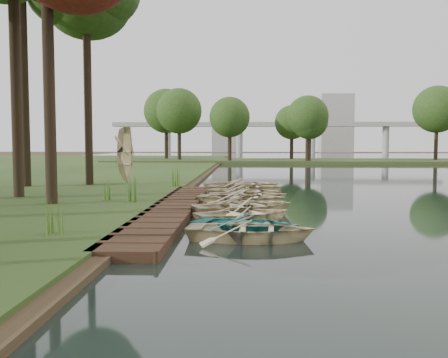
{
  "coord_description": "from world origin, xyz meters",
  "views": [
    {
      "loc": [
        0.96,
        -18.19,
        2.55
      ],
      "look_at": [
        0.2,
        1.9,
        1.14
      ],
      "focal_mm": 40.0,
      "sensor_mm": 36.0,
      "label": 1
    }
  ],
  "objects_px": {
    "boardwalk": "(173,209)",
    "rowboat_1": "(246,222)",
    "rowboat_0": "(250,227)",
    "rowboat_2": "(244,212)",
    "stored_rowboat": "(127,178)"
  },
  "relations": [
    {
      "from": "rowboat_1",
      "to": "stored_rowboat",
      "type": "distance_m",
      "value": 15.74
    },
    {
      "from": "rowboat_0",
      "to": "rowboat_1",
      "type": "bearing_deg",
      "value": 10.24
    },
    {
      "from": "rowboat_0",
      "to": "boardwalk",
      "type": "bearing_deg",
      "value": 31.51
    },
    {
      "from": "boardwalk",
      "to": "rowboat_1",
      "type": "relative_size",
      "value": 5.25
    },
    {
      "from": "rowboat_2",
      "to": "rowboat_0",
      "type": "bearing_deg",
      "value": 159.73
    },
    {
      "from": "boardwalk",
      "to": "rowboat_2",
      "type": "height_order",
      "value": "rowboat_2"
    },
    {
      "from": "rowboat_0",
      "to": "rowboat_1",
      "type": "relative_size",
      "value": 1.09
    },
    {
      "from": "rowboat_2",
      "to": "stored_rowboat",
      "type": "bearing_deg",
      "value": 5.35
    },
    {
      "from": "rowboat_0",
      "to": "rowboat_2",
      "type": "xyz_separation_m",
      "value": [
        -0.15,
        3.0,
        -0.01
      ]
    },
    {
      "from": "rowboat_0",
      "to": "rowboat_1",
      "type": "xyz_separation_m",
      "value": [
        -0.11,
        1.06,
        -0.03
      ]
    },
    {
      "from": "rowboat_1",
      "to": "rowboat_2",
      "type": "bearing_deg",
      "value": 18.55
    },
    {
      "from": "stored_rowboat",
      "to": "boardwalk",
      "type": "bearing_deg",
      "value": -148.23
    },
    {
      "from": "boardwalk",
      "to": "rowboat_2",
      "type": "bearing_deg",
      "value": -42.26
    },
    {
      "from": "boardwalk",
      "to": "rowboat_1",
      "type": "xyz_separation_m",
      "value": [
        2.64,
        -4.3,
        0.22
      ]
    },
    {
      "from": "rowboat_2",
      "to": "stored_rowboat",
      "type": "relative_size",
      "value": 0.99
    }
  ]
}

